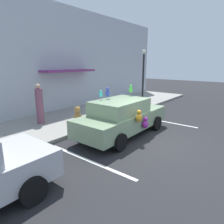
# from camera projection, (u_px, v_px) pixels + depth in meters

# --- Properties ---
(ground_plane) EXTENTS (60.00, 60.00, 0.00)m
(ground_plane) POSITION_uv_depth(u_px,v_px,m) (154.00, 143.00, 7.56)
(ground_plane) COLOR #262628
(sidewalk) EXTENTS (24.00, 4.00, 0.15)m
(sidewalk) POSITION_uv_depth(u_px,v_px,m) (69.00, 119.00, 10.55)
(sidewalk) COLOR gray
(sidewalk) RESTS_ON ground
(storefront_building) EXTENTS (24.00, 1.25, 6.40)m
(storefront_building) POSITION_uv_depth(u_px,v_px,m) (41.00, 60.00, 11.10)
(storefront_building) COLOR #B2B7C1
(storefront_building) RESTS_ON ground
(parking_stripe_front) EXTENTS (0.12, 3.60, 0.01)m
(parking_stripe_front) POSITION_uv_depth(u_px,v_px,m) (162.00, 121.00, 10.44)
(parking_stripe_front) COLOR silver
(parking_stripe_front) RESTS_ON ground
(parking_stripe_rear) EXTENTS (0.12, 3.60, 0.01)m
(parking_stripe_rear) POSITION_uv_depth(u_px,v_px,m) (88.00, 160.00, 6.22)
(parking_stripe_rear) COLOR silver
(parking_stripe_rear) RESTS_ON ground
(plush_covered_car) EXTENTS (4.59, 2.08, 2.05)m
(plush_covered_car) POSITION_uv_depth(u_px,v_px,m) (123.00, 117.00, 8.30)
(plush_covered_car) COLOR gray
(plush_covered_car) RESTS_ON ground
(teddy_bear_on_sidewalk) EXTENTS (0.43, 0.36, 0.81)m
(teddy_bear_on_sidewalk) POSITION_uv_depth(u_px,v_px,m) (78.00, 115.00, 9.63)
(teddy_bear_on_sidewalk) COLOR #9E723D
(teddy_bear_on_sidewalk) RESTS_ON sidewalk
(street_lamp_post) EXTENTS (0.28, 0.28, 3.70)m
(street_lamp_post) POSITION_uv_depth(u_px,v_px,m) (143.00, 72.00, 13.03)
(street_lamp_post) COLOR black
(street_lamp_post) RESTS_ON sidewalk
(pedestrian_near_shopfront) EXTENTS (0.35, 0.35, 1.91)m
(pedestrian_near_shopfront) POSITION_uv_depth(u_px,v_px,m) (40.00, 105.00, 9.39)
(pedestrian_near_shopfront) COLOR #764559
(pedestrian_near_shopfront) RESTS_ON sidewalk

